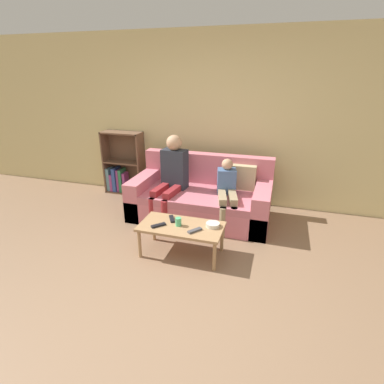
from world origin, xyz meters
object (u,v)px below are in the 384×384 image
couch (202,198)px  person_adult (172,172)px  person_child (227,190)px  bookshelf (122,168)px  tv_remote_1 (158,225)px  cup_near (178,222)px  tv_remote_0 (195,230)px  coffee_table (181,229)px  tv_remote_2 (172,219)px  snack_bowl (213,225)px

couch → person_adult: bearing=-167.6°
person_adult → person_child: size_ratio=1.31×
couch → person_child: bearing=-20.9°
person_adult → person_child: (0.81, -0.06, -0.17)m
bookshelf → tv_remote_1: (1.39, -1.70, -0.04)m
cup_near → tv_remote_0: bearing=-19.2°
person_adult → tv_remote_0: size_ratio=7.29×
tv_remote_0 → tv_remote_1: (-0.43, -0.00, 0.00)m
coffee_table → tv_remote_2: 0.19m
couch → tv_remote_1: size_ratio=12.60×
coffee_table → person_adult: person_adult is taller
coffee_table → snack_bowl: size_ratio=6.13×
bookshelf → person_child: (1.99, -0.71, 0.08)m
tv_remote_0 → person_adult: bearing=159.8°
bookshelf → cup_near: size_ratio=11.16×
coffee_table → tv_remote_1: size_ratio=6.13×
bookshelf → tv_remote_0: bearing=-42.9°
person_child → person_adult: bearing=161.6°
cup_near → tv_remote_1: (-0.21, -0.08, -0.04)m
person_adult → cup_near: size_ratio=12.36×
coffee_table → tv_remote_0: tv_remote_0 is taller
couch → coffee_table: size_ratio=2.06×
cup_near → couch: bearing=90.3°
cup_near → tv_remote_1: cup_near is taller
cup_near → snack_bowl: cup_near is taller
cup_near → snack_bowl: size_ratio=0.62×
couch → person_adult: (-0.42, -0.09, 0.40)m
cup_near → tv_remote_0: size_ratio=0.59×
tv_remote_0 → tv_remote_2: (-0.34, 0.19, 0.00)m
bookshelf → person_adult: (1.18, -0.65, 0.25)m
person_adult → tv_remote_1: size_ratio=7.62×
person_child → tv_remote_0: person_child is taller
bookshelf → person_child: size_ratio=1.19×
bookshelf → snack_bowl: 2.50m
person_child → snack_bowl: size_ratio=5.81×
tv_remote_0 → snack_bowl: bearing=83.4°
person_child → tv_remote_1: (-0.60, -0.99, -0.13)m
coffee_table → snack_bowl: snack_bowl is taller
bookshelf → snack_bowl: bearing=-37.6°
couch → snack_bowl: bearing=-68.2°
coffee_table → couch: bearing=92.0°
couch → tv_remote_1: 1.16m
cup_near → coffee_table: bearing=19.2°
person_child → tv_remote_1: person_child is taller
couch → person_adult: person_adult is taller
snack_bowl → tv_remote_1: bearing=-164.0°
coffee_table → person_adult: size_ratio=0.80×
couch → tv_remote_2: bearing=-97.0°
tv_remote_2 → tv_remote_0: bearing=-57.1°
tv_remote_0 → tv_remote_1: bearing=-141.3°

